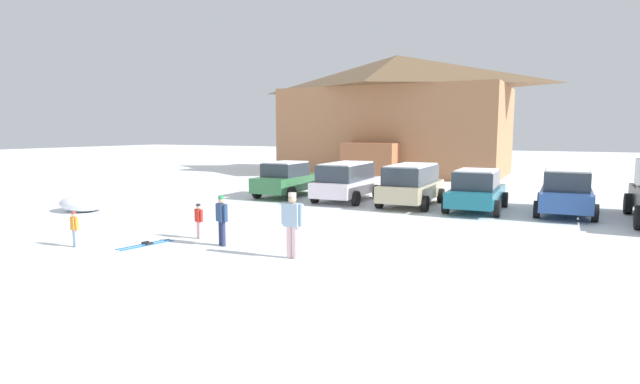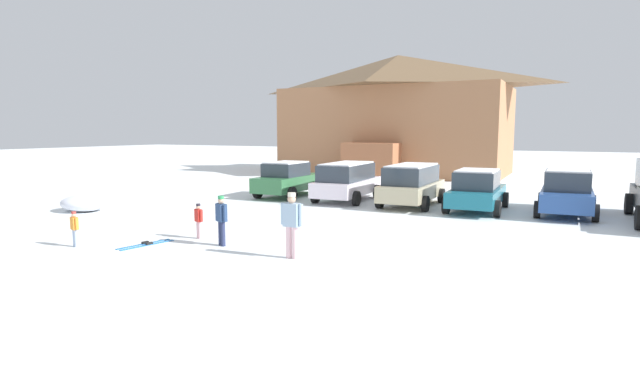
% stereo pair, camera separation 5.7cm
% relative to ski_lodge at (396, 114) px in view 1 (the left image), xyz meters
% --- Properties ---
extents(ground, '(160.00, 160.00, 0.00)m').
position_rel_ski_lodge_xyz_m(ground, '(4.45, -29.68, -4.42)').
color(ground, white).
extents(ski_lodge, '(16.34, 11.04, 8.74)m').
position_rel_ski_lodge_xyz_m(ski_lodge, '(0.00, 0.00, 0.00)').
color(ski_lodge, '#A8714B').
rests_on(ski_lodge, ground).
extents(parked_green_coupe, '(2.15, 4.26, 1.71)m').
position_rel_ski_lodge_xyz_m(parked_green_coupe, '(-0.31, -15.31, -3.57)').
color(parked_green_coupe, '#357243').
rests_on(parked_green_coupe, ground).
extents(parked_white_suv, '(2.32, 4.61, 1.75)m').
position_rel_ski_lodge_xyz_m(parked_white_suv, '(2.88, -15.34, -3.49)').
color(parked_white_suv, white).
rests_on(parked_white_suv, ground).
extents(parked_beige_suv, '(2.18, 4.47, 1.77)m').
position_rel_ski_lodge_xyz_m(parked_beige_suv, '(5.98, -15.47, -3.48)').
color(parked_beige_suv, '#BFB28D').
rests_on(parked_beige_suv, ground).
extents(parked_teal_hatchback, '(2.17, 4.43, 1.66)m').
position_rel_ski_lodge_xyz_m(parked_teal_hatchback, '(8.71, -15.60, -3.59)').
color(parked_teal_hatchback, '#1C7086').
rests_on(parked_teal_hatchback, ground).
extents(parked_blue_hatchback, '(2.17, 4.54, 1.75)m').
position_rel_ski_lodge_xyz_m(parked_blue_hatchback, '(11.93, -14.99, -3.55)').
color(parked_blue_hatchback, '#2B5098').
rests_on(parked_blue_hatchback, ground).
extents(skier_child_in_red_jacket, '(0.37, 0.23, 1.05)m').
position_rel_ski_lodge_xyz_m(skier_child_in_red_jacket, '(2.33, -24.79, -3.83)').
color(skier_child_in_red_jacket, beige).
rests_on(skier_child_in_red_jacket, ground).
extents(skier_child_in_orange_jacket, '(0.36, 0.20, 0.99)m').
position_rel_ski_lodge_xyz_m(skier_child_in_orange_jacket, '(0.01, -27.21, -3.86)').
color(skier_child_in_orange_jacket, '#A0B4D3').
rests_on(skier_child_in_orange_jacket, ground).
extents(skier_teen_in_navy_coat, '(0.48, 0.33, 1.41)m').
position_rel_ski_lodge_xyz_m(skier_teen_in_navy_coat, '(3.53, -25.22, -3.63)').
color(skier_teen_in_navy_coat, navy).
rests_on(skier_teen_in_navy_coat, ground).
extents(skier_adult_in_blue_parka, '(0.62, 0.25, 1.67)m').
position_rel_ski_lodge_xyz_m(skier_adult_in_blue_parka, '(5.98, -25.52, -3.48)').
color(skier_adult_in_blue_parka, beige).
rests_on(skier_adult_in_blue_parka, ground).
extents(pair_of_skis, '(0.61, 1.69, 0.08)m').
position_rel_ski_lodge_xyz_m(pair_of_skis, '(1.57, -26.14, -4.40)').
color(pair_of_skis, blue).
rests_on(pair_of_skis, ground).
extents(plowed_snow_pile, '(1.97, 1.57, 0.64)m').
position_rel_ski_lodge_xyz_m(plowed_snow_pile, '(-5.21, -22.95, -4.10)').
color(plowed_snow_pile, white).
rests_on(plowed_snow_pile, ground).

